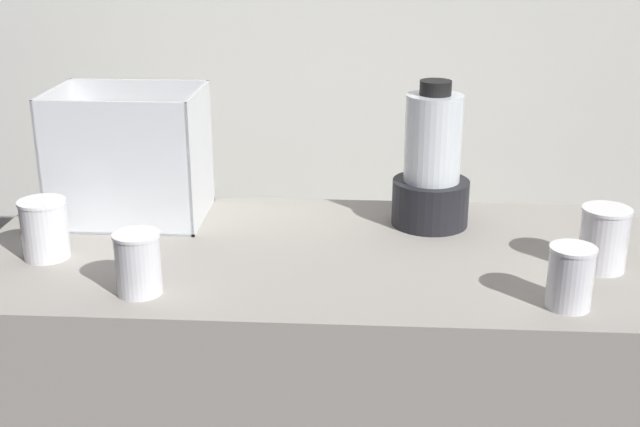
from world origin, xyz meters
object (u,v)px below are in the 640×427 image
object	(u,v)px
carrot_display_bin	(129,178)
juice_cup_orange_right	(604,241)
juice_cup_pomegranate_left	(138,266)
juice_cup_mango_middle	(570,281)
blender_pitcher	(432,169)
juice_cup_mango_far_left	(45,232)

from	to	relation	value
carrot_display_bin	juice_cup_orange_right	world-z (taller)	carrot_display_bin
juice_cup_pomegranate_left	juice_cup_mango_middle	size ratio (longest dim) A/B	1.03
blender_pitcher	juice_cup_pomegranate_left	bearing A→B (deg)	-144.42
juice_cup_mango_far_left	juice_cup_pomegranate_left	distance (m)	0.27
juice_cup_mango_middle	juice_cup_orange_right	size ratio (longest dim) A/B	0.91
blender_pitcher	juice_cup_mango_far_left	bearing A→B (deg)	-162.88
carrot_display_bin	blender_pitcher	size ratio (longest dim) A/B	1.02
juice_cup_mango_far_left	juice_cup_orange_right	world-z (taller)	juice_cup_orange_right
blender_pitcher	juice_cup_mango_far_left	xyz separation A→B (m)	(-0.77, -0.24, -0.07)
carrot_display_bin	juice_cup_mango_far_left	distance (m)	0.27
blender_pitcher	carrot_display_bin	bearing A→B (deg)	179.55
blender_pitcher	juice_cup_mango_middle	bearing A→B (deg)	-61.60
carrot_display_bin	juice_cup_pomegranate_left	world-z (taller)	carrot_display_bin
carrot_display_bin	juice_cup_mango_far_left	world-z (taller)	carrot_display_bin
blender_pitcher	juice_cup_pomegranate_left	xyz separation A→B (m)	(-0.54, -0.39, -0.07)
juice_cup_pomegranate_left	juice_cup_mango_far_left	bearing A→B (deg)	146.53
juice_cup_mango_far_left	juice_cup_mango_middle	bearing A→B (deg)	-9.23
carrot_display_bin	juice_cup_mango_far_left	size ratio (longest dim) A/B	2.72
blender_pitcher	juice_cup_pomegranate_left	size ratio (longest dim) A/B	2.77
carrot_display_bin	juice_cup_orange_right	bearing A→B (deg)	-13.30
blender_pitcher	juice_cup_orange_right	bearing A→B (deg)	-35.82
juice_cup_pomegranate_left	juice_cup_mango_middle	xyz separation A→B (m)	(0.76, -0.01, -0.00)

